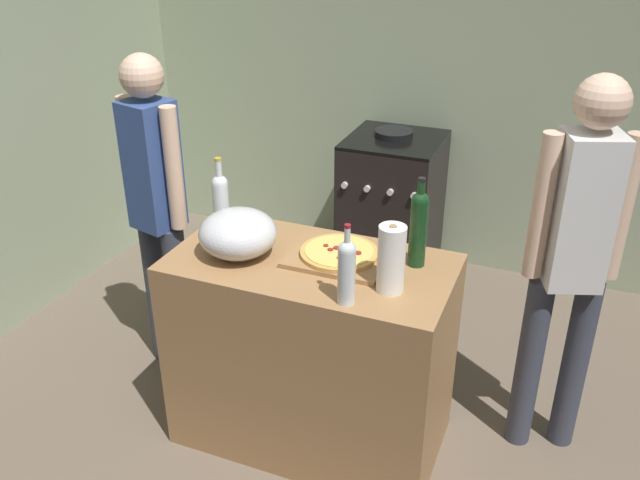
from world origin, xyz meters
The scene contains 14 objects.
ground_plane centered at (0.00, 1.22, -0.01)m, with size 4.68×3.04×0.02m, color #6B5B4C.
kitchen_wall_rear centered at (0.00, 2.49, 1.30)m, with size 4.68×0.10×2.60m, color #99A889.
kitchen_wall_left centered at (-2.09, 1.22, 1.30)m, with size 0.10×3.04×2.60m, color #99A889.
counter centered at (-0.12, 0.56, 0.45)m, with size 1.15×0.60×0.90m, color #9E7247.
cutting_board centered at (-0.02, 0.62, 0.91)m, with size 0.40×0.32×0.02m, color #9E7247.
pizza centered at (-0.02, 0.62, 0.93)m, with size 0.32×0.32×0.03m.
mixing_bowl centered at (-0.42, 0.50, 1.00)m, with size 0.32×0.32×0.19m.
paper_towel_roll centered at (0.24, 0.46, 1.03)m, with size 0.10×0.10×0.27m.
wine_bottle_clear centered at (-0.58, 0.67, 1.05)m, with size 0.07×0.07×0.34m.
wine_bottle_amber centered at (0.28, 0.69, 1.08)m, with size 0.07×0.07×0.37m.
wine_bottle_green centered at (0.12, 0.32, 1.04)m, with size 0.06×0.06×0.31m.
stove centered at (-0.22, 2.09, 0.47)m, with size 0.56×0.59×0.98m.
person_in_stripes centered at (-1.01, 0.78, 0.93)m, with size 0.36×0.24×1.62m.
person_in_red centered at (0.86, 0.91, 0.96)m, with size 0.36×0.26×1.67m.
Camera 1 is at (0.81, -1.64, 2.22)m, focal length 37.87 mm.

